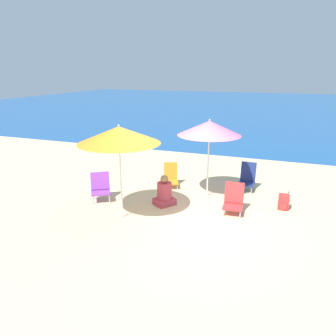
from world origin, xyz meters
TOP-DOWN VIEW (x-y plane):
  - ground_plane at (0.00, 0.00)m, footprint 60.00×60.00m
  - sea_water at (0.00, 26.10)m, footprint 60.00×40.00m
  - beach_umbrella_pink at (0.21, 1.64)m, footprint 1.66×1.66m
  - beach_umbrella_orange at (-1.32, -0.39)m, footprint 1.84×1.84m
  - beach_chair_purple at (-2.36, 0.37)m, footprint 0.69×0.70m
  - beach_chair_red at (1.06, 0.82)m, footprint 0.50×0.58m
  - beach_chair_orange at (-1.00, 2.05)m, footprint 0.59×0.67m
  - beach_chair_navy at (1.16, 2.54)m, footprint 0.44×0.54m
  - person_seated_near at (-0.66, 0.67)m, footprint 0.61×0.63m
  - backpack_red at (2.20, 1.44)m, footprint 0.26×0.25m
  - water_bottle at (2.29, 1.94)m, footprint 0.07×0.07m

SIDE VIEW (x-z plane):
  - ground_plane at x=0.00m, z-range 0.00..0.00m
  - sea_water at x=0.00m, z-range 0.00..0.01m
  - water_bottle at x=2.29m, z-range -0.03..0.26m
  - backpack_red at x=2.20m, z-range 0.00..0.37m
  - beach_chair_orange at x=-1.00m, z-range -0.05..0.63m
  - person_seated_near at x=-0.66m, z-range -0.09..0.70m
  - beach_chair_red at x=1.06m, z-range -0.03..0.68m
  - beach_chair_navy at x=1.16m, z-range -0.03..0.76m
  - beach_chair_purple at x=-2.36m, z-range 0.01..0.73m
  - beach_umbrella_pink at x=0.21m, z-range 0.82..2.93m
  - beach_umbrella_orange at x=-1.32m, z-range 0.86..3.05m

